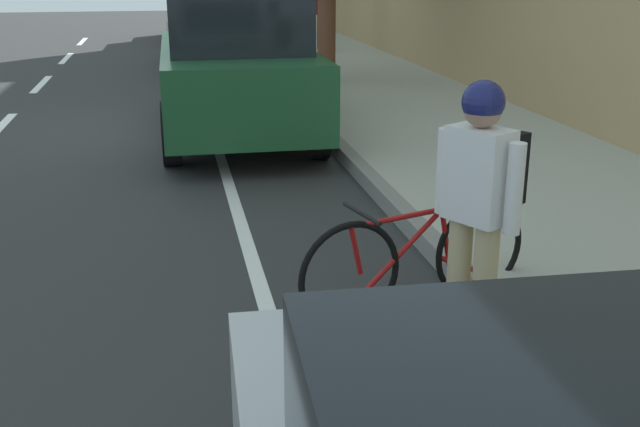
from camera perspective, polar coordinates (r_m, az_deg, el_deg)
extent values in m
plane|color=#2E2E2E|center=(11.14, -9.53, 6.31)|extent=(55.41, 55.41, 0.00)
cube|color=#A6A89B|center=(11.73, 7.42, 7.42)|extent=(3.17, 34.63, 0.16)
cube|color=gray|center=(11.31, -0.68, 7.17)|extent=(0.16, 34.63, 0.16)
cube|color=white|center=(16.03, -20.21, 9.13)|extent=(0.14, 2.20, 0.01)
cube|color=white|center=(20.16, -18.55, 11.01)|extent=(0.14, 2.20, 0.01)
cube|color=white|center=(24.31, -17.44, 12.25)|extent=(0.14, 2.20, 0.01)
cube|color=white|center=(11.15, -8.16, 6.41)|extent=(0.12, 34.63, 0.01)
cube|color=#1E512D|center=(10.47, -6.43, 10.02)|extent=(1.94, 4.72, 0.90)
cube|color=black|center=(10.39, -6.60, 14.55)|extent=(1.70, 3.12, 0.76)
cylinder|color=black|center=(12.06, -2.75, 9.30)|extent=(0.23, 0.76, 0.76)
cylinder|color=black|center=(11.94, -11.18, 8.88)|extent=(0.23, 0.76, 0.76)
cylinder|color=black|center=(9.23, -0.15, 6.47)|extent=(0.23, 0.76, 0.76)
cylinder|color=black|center=(9.08, -11.11, 5.92)|extent=(0.23, 0.76, 0.76)
cube|color=tan|center=(17.56, -8.20, 12.75)|extent=(1.92, 4.46, 0.64)
cube|color=black|center=(17.51, -8.29, 14.77)|extent=(1.62, 2.15, 0.60)
cylinder|color=black|center=(19.03, -6.09, 12.44)|extent=(0.24, 0.67, 0.66)
cylinder|color=black|center=(18.89, -11.07, 12.17)|extent=(0.24, 0.67, 0.66)
cylinder|color=black|center=(16.34, -4.80, 11.50)|extent=(0.24, 0.67, 0.66)
cylinder|color=black|center=(16.18, -10.58, 11.19)|extent=(0.24, 0.67, 0.66)
cube|color=maroon|center=(24.00, -9.11, 14.21)|extent=(1.85, 4.43, 0.64)
cylinder|color=black|center=(25.41, -7.29, 13.90)|extent=(0.23, 0.66, 0.66)
cylinder|color=black|center=(25.37, -11.05, 13.71)|extent=(0.23, 0.66, 0.66)
cylinder|color=black|center=(22.70, -6.88, 13.38)|extent=(0.23, 0.66, 0.66)
cylinder|color=black|center=(22.66, -11.08, 13.17)|extent=(0.23, 0.66, 0.66)
torus|color=black|center=(4.92, 2.27, -4.67)|extent=(0.73, 0.23, 0.74)
torus|color=black|center=(5.46, 11.91, -2.67)|extent=(0.73, 0.23, 0.74)
cylinder|color=#A51414|center=(5.07, 6.16, -2.92)|extent=(0.63, 0.20, 0.55)
cylinder|color=#A51414|center=(5.27, 9.51, -2.35)|extent=(0.14, 0.07, 0.51)
cylinder|color=#A51414|center=(5.01, 6.76, -0.16)|extent=(0.71, 0.22, 0.05)
cylinder|color=#A51414|center=(5.39, 10.43, -3.80)|extent=(0.35, 0.13, 0.20)
cylinder|color=#A51414|center=(5.34, 11.03, -1.21)|extent=(0.26, 0.10, 0.35)
cylinder|color=#A51414|center=(4.87, 2.69, -2.69)|extent=(0.12, 0.06, 0.36)
cube|color=black|center=(5.20, 10.14, 0.73)|extent=(0.26, 0.16, 0.05)
cylinder|color=black|center=(4.81, 3.14, 0.00)|extent=(0.15, 0.45, 0.03)
cylinder|color=#C6B284|center=(4.89, 10.38, -4.68)|extent=(0.15, 0.15, 0.81)
cylinder|color=#C6B284|center=(4.78, 12.24, -5.36)|extent=(0.15, 0.15, 0.81)
cube|color=white|center=(4.61, 11.83, 2.86)|extent=(0.39, 0.44, 0.57)
cylinder|color=white|center=(4.78, 9.35, 3.17)|extent=(0.10, 0.10, 0.54)
cylinder|color=white|center=(4.47, 14.42, 1.78)|extent=(0.10, 0.10, 0.54)
sphere|color=#A77D68|center=(4.52, 12.16, 7.73)|extent=(0.23, 0.23, 0.23)
sphere|color=navy|center=(4.52, 12.20, 8.22)|extent=(0.25, 0.25, 0.25)
cube|color=black|center=(4.76, 13.33, 3.50)|extent=(0.30, 0.35, 0.44)
cylinder|color=brown|center=(14.20, 0.51, 15.50)|extent=(0.33, 0.33, 2.79)
cylinder|color=black|center=(19.58, 0.00, 13.51)|extent=(0.15, 0.15, 0.88)
cylinder|color=black|center=(19.74, 0.37, 13.55)|extent=(0.15, 0.15, 0.88)
cube|color=#591E1E|center=(19.61, 0.19, 15.71)|extent=(0.44, 0.42, 0.62)
cylinder|color=#591E1E|center=(19.41, -0.30, 15.60)|extent=(0.10, 0.10, 0.59)
cylinder|color=#591E1E|center=(19.81, 0.68, 15.65)|extent=(0.10, 0.10, 0.59)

